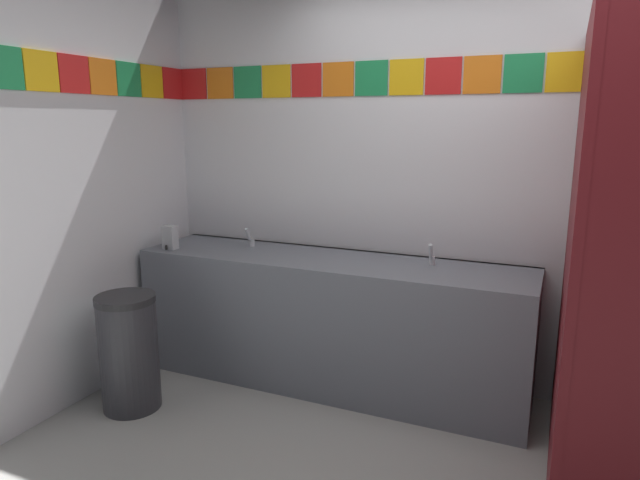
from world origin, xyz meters
The scene contains 8 objects.
wall_back centered at (0.00, 1.46, 1.37)m, with size 4.48×0.09×2.73m.
wall_side centered at (-2.28, 0.00, 1.37)m, with size 0.09×2.84×2.73m.
vanity_counter centered at (-0.94, 1.12, 0.42)m, with size 2.50×0.61×0.83m.
faucet_left centered at (-1.56, 1.21, 0.89)m, with size 0.04×0.10×0.14m.
faucet_right centered at (-0.31, 1.21, 0.89)m, with size 0.04×0.10×0.14m.
soap_dispenser centered at (-2.03, 0.93, 0.91)m, with size 0.09×0.09×0.16m.
stall_divider centered at (0.59, 0.43, 1.06)m, with size 0.92×1.47×2.13m.
trash_bin centered at (-1.89, 0.34, 0.35)m, with size 0.34×0.34×0.70m.
Camera 1 is at (0.37, -2.00, 1.67)m, focal length 31.17 mm.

